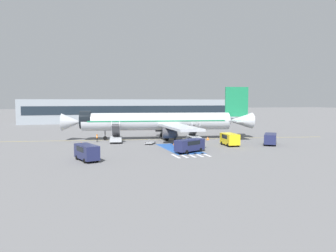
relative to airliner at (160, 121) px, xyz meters
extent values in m
plane|color=slate|center=(0.09, 0.39, -3.80)|extent=(600.00, 600.00, 0.00)
cube|color=gold|center=(-0.68, 0.11, -3.80)|extent=(74.07, 12.52, 0.01)
cube|color=#2856A8|center=(-0.68, -13.96, -3.80)|extent=(4.79, 13.20, 0.01)
cube|color=silver|center=(-3.68, -21.37, -3.80)|extent=(0.44, 3.60, 0.01)
cube|color=silver|center=(-2.48, -21.37, -3.80)|extent=(0.44, 3.60, 0.01)
cube|color=silver|center=(-1.28, -21.37, -3.80)|extent=(0.44, 3.60, 0.01)
cube|color=silver|center=(-0.08, -21.37, -3.80)|extent=(0.44, 3.60, 0.01)
cube|color=silver|center=(1.12, -21.37, -3.80)|extent=(0.44, 3.60, 0.01)
cylinder|color=#B7BCC4|center=(-0.68, 0.11, 0.02)|extent=(31.24, 8.71, 3.66)
cone|color=#B7BCC4|center=(-17.99, 3.00, 0.02)|extent=(4.56, 4.20, 3.59)
cone|color=#B7BCC4|center=(17.35, -2.89, 0.02)|extent=(6.00, 4.37, 3.52)
cylinder|color=black|center=(-15.28, 2.54, 0.47)|extent=(2.77, 4.01, 3.70)
cube|color=#197A4C|center=(-0.68, 0.11, 0.20)|extent=(28.80, 8.38, 0.24)
cube|color=#B7BCC4|center=(1.08, -8.71, -0.53)|extent=(4.80, 16.21, 0.44)
cylinder|color=#38383D|center=(-0.20, -7.05, -1.80)|extent=(2.94, 2.44, 2.04)
cube|color=#B7BCC4|center=(3.85, 7.89, -0.53)|extent=(9.02, 16.68, 0.44)
cylinder|color=#38383D|center=(2.10, 6.73, -1.80)|extent=(2.94, 2.44, 2.04)
cube|color=#197A4C|center=(16.53, -2.75, 4.16)|extent=(5.12, 1.20, 6.45)
cube|color=#B7BCC4|center=(15.42, -6.09, 0.20)|extent=(4.21, 6.32, 0.24)
cube|color=#B7BCC4|center=(16.56, 0.77, 0.20)|extent=(4.21, 6.32, 0.24)
cylinder|color=#38383D|center=(-11.41, 1.90, -1.87)|extent=(0.20, 0.20, 3.03)
cylinder|color=black|center=(-11.41, 1.90, -3.38)|extent=(0.87, 0.41, 0.84)
cylinder|color=#38383D|center=(0.39, -3.04, -1.89)|extent=(0.24, 0.24, 2.72)
cylinder|color=black|center=(0.39, -3.04, -3.25)|extent=(1.18, 0.77, 1.10)
cylinder|color=#38383D|center=(1.35, 2.75, -1.89)|extent=(0.24, 0.24, 2.72)
cylinder|color=black|center=(1.35, 2.75, -3.25)|extent=(1.18, 0.77, 1.10)
cube|color=#ADB2BA|center=(-9.84, -2.85, -3.10)|extent=(2.96, 5.10, 0.70)
cylinder|color=black|center=(-10.48, -1.04, -3.45)|extent=(0.33, 0.73, 0.70)
cylinder|color=black|center=(-8.64, -1.35, -3.45)|extent=(0.33, 0.73, 0.70)
cylinder|color=black|center=(-11.04, -4.36, -3.45)|extent=(0.33, 0.73, 0.70)
cylinder|color=black|center=(-9.19, -4.66, -3.45)|extent=(0.33, 0.73, 0.70)
cube|color=#4C4C51|center=(-9.84, -2.85, -1.55)|extent=(2.09, 4.34, 2.54)
cube|color=#4C4C51|center=(-9.46, -0.61, -0.35)|extent=(1.81, 1.36, 0.12)
cube|color=silver|center=(-10.60, -2.73, -1.08)|extent=(0.81, 4.51, 3.22)
cube|color=silver|center=(-9.08, -2.98, -1.08)|extent=(0.81, 4.51, 3.22)
cube|color=#ADB2BA|center=(5.48, -5.40, -3.10)|extent=(2.96, 5.10, 0.70)
cylinder|color=black|center=(4.84, -3.59, -3.45)|extent=(0.33, 0.73, 0.70)
cylinder|color=black|center=(6.68, -3.90, -3.45)|extent=(0.33, 0.73, 0.70)
cylinder|color=black|center=(4.28, -6.91, -3.45)|extent=(0.33, 0.73, 0.70)
cylinder|color=black|center=(6.13, -7.22, -3.45)|extent=(0.33, 0.73, 0.70)
cube|color=#4C4C51|center=(5.48, -5.40, -1.69)|extent=(2.09, 4.33, 2.26)
cube|color=#4C4C51|center=(5.86, -3.16, -0.63)|extent=(1.81, 1.36, 0.12)
cube|color=silver|center=(4.72, -5.28, -1.22)|extent=(0.80, 4.47, 2.96)
cube|color=silver|center=(6.24, -5.53, -1.22)|extent=(0.80, 4.47, 2.96)
cube|color=#38383D|center=(5.10, 24.38, -3.02)|extent=(9.59, 2.94, 0.60)
cube|color=silver|center=(0.47, 24.60, -2.52)|extent=(2.22, 2.47, 1.60)
cube|color=black|center=(-0.59, 24.64, -2.20)|extent=(0.13, 2.00, 0.70)
cylinder|color=#B7BCC4|center=(5.52, 24.36, -1.51)|extent=(6.64, 2.73, 2.43)
cylinder|color=gold|center=(5.52, 24.36, -1.51)|extent=(0.47, 2.49, 2.47)
cylinder|color=black|center=(0.83, 23.39, -3.32)|extent=(0.97, 0.32, 0.96)
cylinder|color=black|center=(0.94, 25.76, -3.32)|extent=(0.97, 0.32, 0.96)
cylinder|color=black|center=(5.57, 23.17, -3.32)|extent=(0.97, 0.32, 0.96)
cylinder|color=black|center=(5.68, 25.54, -3.32)|extent=(0.97, 0.32, 0.96)
cylinder|color=black|center=(8.20, 23.05, -3.32)|extent=(0.97, 0.32, 0.96)
cylinder|color=black|center=(8.31, 25.42, -3.32)|extent=(0.97, 0.32, 0.96)
cube|color=#1E234C|center=(-16.43, -21.32, -2.54)|extent=(3.24, 5.28, 1.89)
cube|color=black|center=(-16.43, -21.32, -2.12)|extent=(2.62, 3.16, 0.68)
cylinder|color=black|center=(-15.16, -22.53, -3.48)|extent=(0.38, 0.67, 0.64)
cylinder|color=black|center=(-16.80, -23.03, -3.48)|extent=(0.38, 0.67, 0.64)
cylinder|color=black|center=(-16.06, -19.60, -3.48)|extent=(0.38, 0.67, 0.64)
cylinder|color=black|center=(-17.70, -20.10, -3.48)|extent=(0.38, 0.67, 0.64)
cube|color=#1E234C|center=(17.25, -14.38, -2.62)|extent=(4.93, 5.68, 1.72)
cube|color=black|center=(17.25, -14.38, -2.25)|extent=(3.48, 3.69, 0.62)
cylinder|color=black|center=(17.51, -12.44, -3.48)|extent=(0.54, 0.63, 0.64)
cylinder|color=black|center=(19.03, -13.55, -3.48)|extent=(0.54, 0.63, 0.64)
cylinder|color=black|center=(15.48, -15.21, -3.48)|extent=(0.54, 0.63, 0.64)
cylinder|color=black|center=(16.99, -16.33, -3.48)|extent=(0.54, 0.63, 0.64)
cube|color=yellow|center=(9.38, -13.37, -2.54)|extent=(2.46, 4.67, 1.89)
cube|color=black|center=(9.38, -13.37, -2.12)|extent=(2.32, 2.65, 0.68)
cylinder|color=black|center=(10.22, -14.84, -3.48)|extent=(0.25, 0.65, 0.64)
cylinder|color=black|center=(8.30, -14.68, -3.48)|extent=(0.25, 0.65, 0.64)
cylinder|color=black|center=(10.45, -12.05, -3.48)|extent=(0.25, 0.65, 0.64)
cylinder|color=black|center=(8.54, -11.89, -3.48)|extent=(0.25, 0.65, 0.64)
cube|color=#1E234C|center=(-0.41, -18.49, -2.61)|extent=(5.53, 3.99, 1.75)
cube|color=black|center=(-0.41, -18.49, -2.22)|extent=(3.42, 2.97, 0.63)
cylinder|color=black|center=(-1.49, -19.98, -3.48)|extent=(0.66, 0.46, 0.64)
cylinder|color=black|center=(-2.24, -18.44, -3.48)|extent=(0.66, 0.46, 0.64)
cylinder|color=black|center=(1.43, -18.54, -3.48)|extent=(0.66, 0.46, 0.64)
cylinder|color=black|center=(0.68, -17.01, -3.48)|extent=(0.66, 0.46, 0.64)
cube|color=gray|center=(-3.96, -6.98, -3.54)|extent=(2.61, 3.00, 0.12)
cylinder|color=black|center=(-3.98, -5.76, -3.60)|extent=(0.29, 0.40, 0.40)
cylinder|color=black|center=(-2.88, -6.41, -3.60)|extent=(0.29, 0.40, 0.40)
cylinder|color=black|center=(-5.04, -7.56, -3.60)|extent=(0.29, 0.40, 0.40)
cylinder|color=black|center=(-3.94, -8.20, -3.60)|extent=(0.29, 0.40, 0.40)
cylinder|color=gray|center=(-3.95, -5.60, -3.21)|extent=(0.05, 0.05, 0.55)
cylinder|color=gray|center=(-2.76, -6.30, -3.21)|extent=(0.05, 0.05, 0.55)
cylinder|color=gray|center=(-5.16, -7.66, -3.21)|extent=(0.05, 0.05, 0.55)
cylinder|color=gray|center=(-3.97, -8.36, -3.21)|extent=(0.05, 0.05, 0.55)
cylinder|color=black|center=(1.91, -3.94, -3.35)|extent=(0.14, 0.14, 0.90)
cylinder|color=black|center=(2.05, -4.02, -3.35)|extent=(0.14, 0.14, 0.90)
cube|color=yellow|center=(1.98, -3.98, -2.54)|extent=(0.47, 0.39, 0.71)
cube|color=silver|center=(1.98, -3.98, -2.54)|extent=(0.49, 0.41, 0.06)
sphere|color=beige|center=(1.98, -3.98, -2.06)|extent=(0.24, 0.24, 0.24)
cylinder|color=black|center=(-13.31, -0.92, -3.40)|extent=(0.14, 0.14, 0.80)
cylinder|color=black|center=(-13.28, -0.75, -3.40)|extent=(0.14, 0.14, 0.80)
cube|color=orange|center=(-13.30, -0.84, -2.68)|extent=(0.30, 0.46, 0.64)
cube|color=silver|center=(-13.30, -0.84, -2.68)|extent=(0.31, 0.47, 0.06)
sphere|color=#9E704C|center=(-13.30, -0.84, -2.25)|extent=(0.22, 0.22, 0.22)
cone|color=orange|center=(-0.07, -9.47, -3.57)|extent=(0.42, 0.42, 0.47)
cylinder|color=white|center=(-0.07, -9.47, -3.54)|extent=(0.23, 0.23, 0.06)
cone|color=orange|center=(-16.52, -4.92, -3.48)|extent=(0.58, 0.58, 0.65)
cylinder|color=white|center=(-16.52, -4.92, -3.44)|extent=(0.32, 0.32, 0.08)
cone|color=orange|center=(9.16, -4.09, -3.45)|extent=(0.62, 0.62, 0.69)
cylinder|color=white|center=(9.16, -4.09, -3.42)|extent=(0.34, 0.34, 0.08)
cube|color=#89939E|center=(6.07, 60.17, 0.58)|extent=(83.20, 12.00, 8.77)
cube|color=#19232D|center=(6.07, 54.12, 1.02)|extent=(79.87, 0.10, 3.07)
camera|label=1|loc=(-18.85, -66.62, 4.29)|focal=35.00mm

